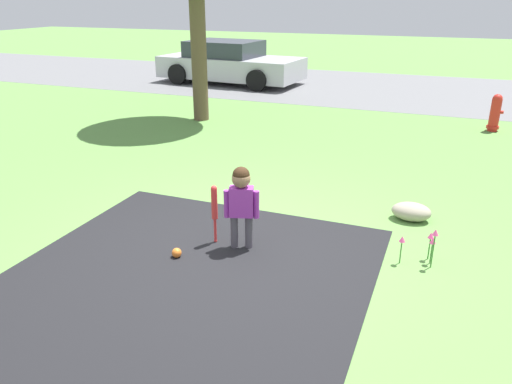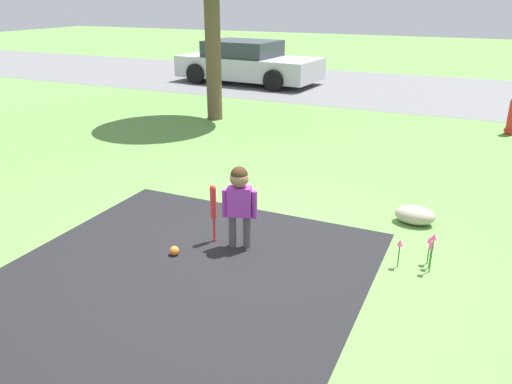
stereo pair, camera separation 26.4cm
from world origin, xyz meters
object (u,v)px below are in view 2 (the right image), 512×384
sports_ball (174,251)px  parked_car (247,63)px  baseball_bat (213,205)px  child (239,196)px

sports_ball → parked_car: bearing=111.5°
baseball_bat → parked_car: (-4.13, 9.48, 0.16)m
child → baseball_bat: 0.34m
child → parked_car: bearing=97.3°
baseball_bat → child: bearing=-0.2°
child → baseball_bat: (-0.31, 0.00, -0.15)m
sports_ball → parked_car: 10.68m
child → sports_ball: size_ratio=8.94×
parked_car → sports_ball: bearing=-64.0°
child → baseball_bat: child is taller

